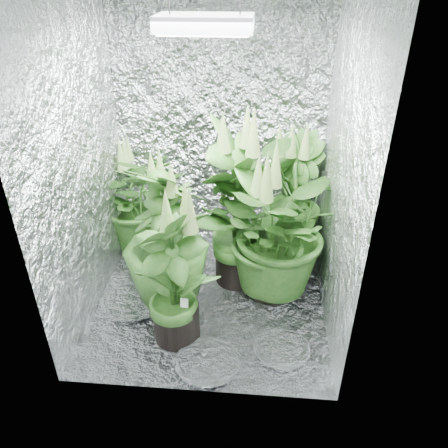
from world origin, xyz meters
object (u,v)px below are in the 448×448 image
grow_lamp (205,24)px  plant_d (166,238)px  plant_a (140,199)px  plant_b (238,208)px  plant_f (173,277)px  plant_c (289,200)px  plant_e (274,230)px  circulation_fan (291,249)px

grow_lamp → plant_d: bearing=-173.2°
grow_lamp → plant_a: 1.64m
grow_lamp → plant_d: 1.33m
plant_d → plant_b: bearing=31.7°
grow_lamp → plant_f: bearing=-114.1°
plant_c → plant_d: bearing=-142.7°
plant_a → plant_f: (0.47, -1.03, 0.03)m
plant_c → plant_f: 1.23m
plant_e → plant_f: bearing=-140.0°
grow_lamp → plant_c: size_ratio=0.45×
plant_c → plant_a: bearing=178.4°
plant_d → plant_e: bearing=12.1°
plant_f → circulation_fan: 1.18m
plant_b → plant_e: (0.26, -0.13, -0.09)m
plant_a → plant_d: size_ratio=0.85×
grow_lamp → plant_b: (0.17, 0.25, -1.21)m
plant_a → plant_e: size_ratio=0.85×
plant_d → circulation_fan: plant_d is taller
grow_lamp → plant_f: 1.41m
plant_d → plant_c: bearing=37.3°
plant_c → plant_f: size_ratio=1.05×
plant_b → grow_lamp: bearing=-124.7°
plant_a → plant_e: plant_e is taller
grow_lamp → circulation_fan: bearing=37.3°
grow_lamp → plant_a: bearing=135.0°
grow_lamp → plant_e: bearing=15.6°
plant_c → plant_f: (-0.73, -0.99, -0.03)m
plant_f → plant_e: bearing=40.0°
plant_c → circulation_fan: size_ratio=3.00×
plant_f → plant_c: bearing=53.8°
plant_c → circulation_fan: bearing=-77.1°
plant_a → plant_c: size_ratio=0.86×
grow_lamp → plant_a: (-0.64, 0.64, -1.37)m
plant_d → circulation_fan: bearing=28.9°
plant_c → circulation_fan: plant_c is taller
plant_d → plant_e: size_ratio=1.01×
plant_a → plant_e: bearing=-25.9°
plant_d → grow_lamp: bearing=6.8°
plant_a → plant_f: 1.13m
plant_c → circulation_fan: (0.04, -0.16, -0.36)m
plant_b → plant_c: 0.53m
plant_c → plant_e: size_ratio=0.99×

